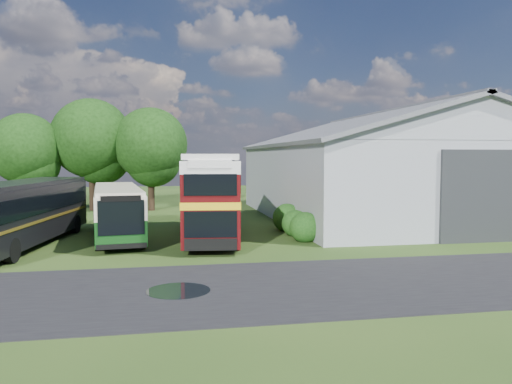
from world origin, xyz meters
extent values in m
plane|color=#1B3711|center=(0.00, 0.00, 0.00)|extent=(120.00, 120.00, 0.00)
cube|color=black|center=(3.00, -3.00, 0.00)|extent=(60.00, 8.00, 0.02)
cylinder|color=black|center=(-1.50, -3.00, 0.00)|extent=(2.20, 2.20, 0.01)
cube|color=gray|center=(15.00, 16.00, 2.75)|extent=(18.00, 24.00, 5.50)
cube|color=#2D3033|center=(15.00, 3.92, 2.50)|extent=(5.20, 0.18, 5.00)
cylinder|color=black|center=(-13.00, 23.50, 1.53)|extent=(0.56, 0.56, 3.06)
sphere|color=black|center=(-13.00, 23.50, 5.27)|extent=(5.78, 5.78, 5.78)
cylinder|color=black|center=(-8.00, 24.80, 1.80)|extent=(0.56, 0.56, 3.60)
sphere|color=black|center=(-8.00, 24.80, 6.20)|extent=(6.80, 6.80, 6.80)
cylinder|color=black|center=(-3.00, 23.80, 1.66)|extent=(0.56, 0.56, 3.31)
sphere|color=black|center=(-3.00, 23.80, 5.70)|extent=(6.26, 6.26, 6.26)
sphere|color=#194714|center=(5.60, 6.00, 0.00)|extent=(1.70, 1.70, 1.70)
sphere|color=#194714|center=(5.60, 8.00, 0.00)|extent=(1.60, 1.60, 1.60)
sphere|color=#194714|center=(5.60, 10.00, 0.00)|extent=(1.80, 1.80, 1.80)
cube|color=#0F3812|center=(-4.55, 9.07, 1.61)|extent=(3.73, 10.84, 2.64)
cube|color=#460A0B|center=(0.76, 7.98, 2.53)|extent=(4.04, 11.27, 4.41)
cube|color=black|center=(-9.05, 7.36, 1.84)|extent=(4.52, 12.41, 3.02)
camera|label=1|loc=(-1.95, -20.01, 4.59)|focal=35.00mm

